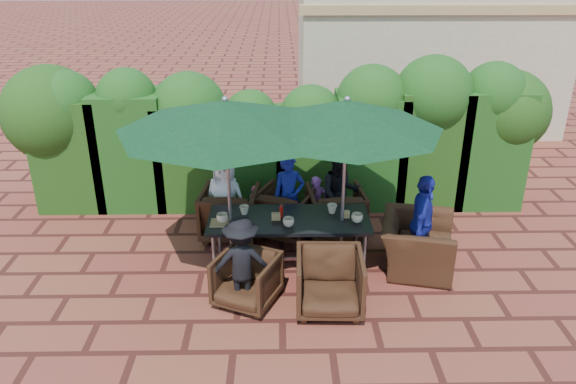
{
  "coord_description": "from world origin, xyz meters",
  "views": [
    {
      "loc": [
        -0.02,
        -6.67,
        4.19
      ],
      "look_at": [
        0.09,
        0.4,
        1.04
      ],
      "focal_mm": 35.0,
      "sensor_mm": 36.0,
      "label": 1
    }
  ],
  "objects_px": {
    "umbrella_left": "(226,116)",
    "chair_end_right": "(418,236)",
    "umbrella_right": "(347,115)",
    "chair_far_mid": "(286,210)",
    "dining_table": "(289,223)",
    "chair_near_left": "(246,277)",
    "chair_near_right": "(330,280)",
    "chair_far_right": "(336,210)",
    "chair_far_left": "(230,210)"
  },
  "relations": [
    {
      "from": "umbrella_left",
      "to": "chair_near_right",
      "type": "height_order",
      "value": "umbrella_left"
    },
    {
      "from": "dining_table",
      "to": "umbrella_right",
      "type": "relative_size",
      "value": 0.89
    },
    {
      "from": "umbrella_right",
      "to": "chair_near_left",
      "type": "xyz_separation_m",
      "value": [
        -1.27,
        -0.81,
        -1.85
      ]
    },
    {
      "from": "chair_far_mid",
      "to": "dining_table",
      "type": "bearing_deg",
      "value": 115.44
    },
    {
      "from": "chair_far_left",
      "to": "chair_far_right",
      "type": "distance_m",
      "value": 1.62
    },
    {
      "from": "chair_far_left",
      "to": "chair_far_right",
      "type": "height_order",
      "value": "chair_far_left"
    },
    {
      "from": "umbrella_left",
      "to": "chair_near_right",
      "type": "relative_size",
      "value": 3.34
    },
    {
      "from": "dining_table",
      "to": "chair_near_right",
      "type": "xyz_separation_m",
      "value": [
        0.48,
        -1.03,
        -0.26
      ]
    },
    {
      "from": "chair_near_right",
      "to": "chair_end_right",
      "type": "distance_m",
      "value": 1.62
    },
    {
      "from": "chair_far_mid",
      "to": "chair_near_right",
      "type": "bearing_deg",
      "value": 128.09
    },
    {
      "from": "chair_far_left",
      "to": "chair_near_left",
      "type": "distance_m",
      "value": 1.81
    },
    {
      "from": "chair_far_right",
      "to": "chair_near_right",
      "type": "relative_size",
      "value": 1.03
    },
    {
      "from": "umbrella_left",
      "to": "chair_far_right",
      "type": "relative_size",
      "value": 3.25
    },
    {
      "from": "dining_table",
      "to": "umbrella_left",
      "type": "relative_size",
      "value": 0.79
    },
    {
      "from": "umbrella_left",
      "to": "chair_end_right",
      "type": "bearing_deg",
      "value": -0.25
    },
    {
      "from": "umbrella_right",
      "to": "chair_far_mid",
      "type": "relative_size",
      "value": 2.98
    },
    {
      "from": "chair_far_mid",
      "to": "chair_far_right",
      "type": "bearing_deg",
      "value": -159.52
    },
    {
      "from": "dining_table",
      "to": "chair_far_left",
      "type": "distance_m",
      "value": 1.29
    },
    {
      "from": "chair_near_right",
      "to": "dining_table",
      "type": "bearing_deg",
      "value": 116.89
    },
    {
      "from": "umbrella_right",
      "to": "chair_end_right",
      "type": "height_order",
      "value": "umbrella_right"
    },
    {
      "from": "dining_table",
      "to": "umbrella_left",
      "type": "bearing_deg",
      "value": -176.64
    },
    {
      "from": "umbrella_left",
      "to": "chair_end_right",
      "type": "xyz_separation_m",
      "value": [
        2.57,
        -0.01,
        -1.73
      ]
    },
    {
      "from": "umbrella_right",
      "to": "chair_far_right",
      "type": "relative_size",
      "value": 2.9
    },
    {
      "from": "umbrella_left",
      "to": "chair_far_mid",
      "type": "bearing_deg",
      "value": 52.31
    },
    {
      "from": "chair_near_left",
      "to": "chair_near_right",
      "type": "xyz_separation_m",
      "value": [
        1.02,
        -0.15,
        0.05
      ]
    },
    {
      "from": "chair_far_left",
      "to": "chair_end_right",
      "type": "relative_size",
      "value": 0.78
    },
    {
      "from": "umbrella_left",
      "to": "umbrella_right",
      "type": "bearing_deg",
      "value": -0.53
    },
    {
      "from": "chair_far_right",
      "to": "chair_end_right",
      "type": "relative_size",
      "value": 0.77
    },
    {
      "from": "dining_table",
      "to": "chair_near_left",
      "type": "relative_size",
      "value": 3.02
    },
    {
      "from": "chair_near_right",
      "to": "umbrella_left",
      "type": "bearing_deg",
      "value": 144.25
    },
    {
      "from": "chair_far_right",
      "to": "chair_near_left",
      "type": "bearing_deg",
      "value": 48.13
    },
    {
      "from": "chair_far_mid",
      "to": "chair_far_right",
      "type": "distance_m",
      "value": 0.77
    },
    {
      "from": "chair_end_right",
      "to": "chair_near_left",
      "type": "bearing_deg",
      "value": 122.67
    },
    {
      "from": "chair_near_right",
      "to": "chair_far_right",
      "type": "bearing_deg",
      "value": 84.28
    },
    {
      "from": "dining_table",
      "to": "chair_far_mid",
      "type": "bearing_deg",
      "value": 91.97
    },
    {
      "from": "chair_far_mid",
      "to": "chair_far_right",
      "type": "relative_size",
      "value": 0.97
    },
    {
      "from": "umbrella_right",
      "to": "chair_end_right",
      "type": "distance_m",
      "value": 2.02
    },
    {
      "from": "chair_near_left",
      "to": "chair_far_left",
      "type": "bearing_deg",
      "value": 125.19
    },
    {
      "from": "dining_table",
      "to": "chair_near_left",
      "type": "xyz_separation_m",
      "value": [
        -0.54,
        -0.87,
        -0.31
      ]
    },
    {
      "from": "chair_far_right",
      "to": "dining_table",
      "type": "bearing_deg",
      "value": 44.73
    },
    {
      "from": "chair_near_right",
      "to": "umbrella_right",
      "type": "bearing_deg",
      "value": 77.83
    },
    {
      "from": "chair_far_mid",
      "to": "umbrella_right",
      "type": "bearing_deg",
      "value": 150.46
    },
    {
      "from": "chair_near_left",
      "to": "umbrella_right",
      "type": "bearing_deg",
      "value": 56.87
    },
    {
      "from": "chair_far_right",
      "to": "chair_far_mid",
      "type": "bearing_deg",
      "value": -9.01
    },
    {
      "from": "umbrella_right",
      "to": "chair_end_right",
      "type": "xyz_separation_m",
      "value": [
        1.05,
        0.0,
        -1.73
      ]
    },
    {
      "from": "chair_end_right",
      "to": "umbrella_left",
      "type": "bearing_deg",
      "value": 103.09
    },
    {
      "from": "umbrella_right",
      "to": "chair_end_right",
      "type": "bearing_deg",
      "value": 0.15
    },
    {
      "from": "dining_table",
      "to": "chair_far_mid",
      "type": "height_order",
      "value": "chair_far_mid"
    },
    {
      "from": "chair_far_mid",
      "to": "chair_end_right",
      "type": "relative_size",
      "value": 0.75
    },
    {
      "from": "chair_end_right",
      "to": "umbrella_right",
      "type": "bearing_deg",
      "value": 103.49
    }
  ]
}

